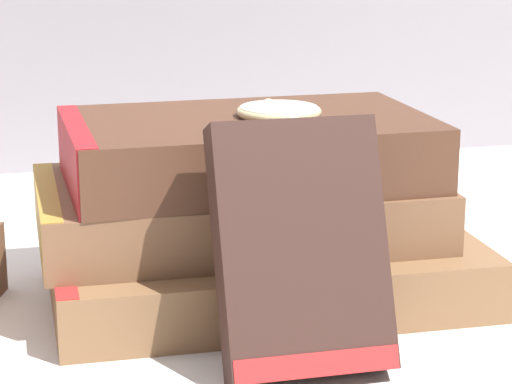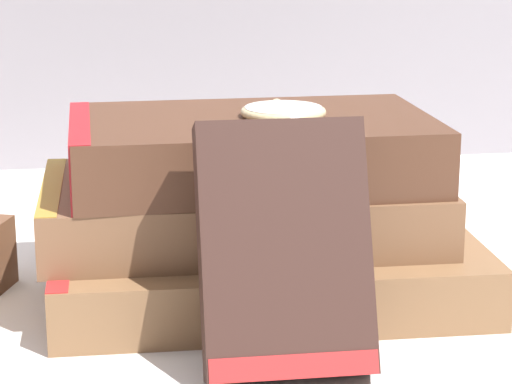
% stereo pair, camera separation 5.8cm
% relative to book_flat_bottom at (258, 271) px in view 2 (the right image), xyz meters
% --- Properties ---
extents(ground_plane, '(3.00, 3.00, 0.00)m').
position_rel_book_flat_bottom_xyz_m(ground_plane, '(-0.00, -0.03, -0.02)').
color(ground_plane, silver).
extents(book_flat_bottom, '(0.26, 0.15, 0.04)m').
position_rel_book_flat_bottom_xyz_m(book_flat_bottom, '(0.00, 0.00, 0.00)').
color(book_flat_bottom, brown).
rests_on(book_flat_bottom, ground_plane).
extents(book_flat_middle, '(0.24, 0.14, 0.04)m').
position_rel_book_flat_bottom_xyz_m(book_flat_middle, '(-0.01, 0.02, 0.04)').
color(book_flat_middle, brown).
rests_on(book_flat_middle, book_flat_bottom).
extents(book_flat_top, '(0.22, 0.13, 0.04)m').
position_rel_book_flat_bottom_xyz_m(book_flat_top, '(-0.01, 0.02, 0.07)').
color(book_flat_top, '#4C2D1E').
rests_on(book_flat_top, book_flat_middle).
extents(book_leaning_front, '(0.09, 0.07, 0.13)m').
position_rel_book_flat_bottom_xyz_m(book_leaning_front, '(-0.00, -0.10, 0.04)').
color(book_leaning_front, '#331E19').
rests_on(book_leaning_front, ground_plane).
extents(pocket_watch, '(0.05, 0.05, 0.01)m').
position_rel_book_flat_bottom_xyz_m(pocket_watch, '(0.02, 0.01, 0.09)').
color(pocket_watch, silver).
rests_on(pocket_watch, book_flat_top).
extents(reading_glasses, '(0.11, 0.07, 0.00)m').
position_rel_book_flat_bottom_xyz_m(reading_glasses, '(-0.06, 0.18, -0.02)').
color(reading_glasses, '#ADADB2').
rests_on(reading_glasses, ground_plane).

